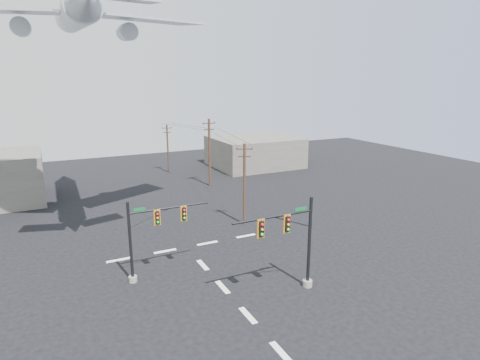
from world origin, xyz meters
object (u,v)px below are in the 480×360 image
utility_pole_c (168,148)px  signal_mast_near (294,243)px  signal_mast_far (149,237)px  airliner (75,14)px  utility_pole_b (209,151)px  utility_pole_a (244,183)px

utility_pole_c → signal_mast_near: bearing=-76.2°
signal_mast_far → airliner: 21.22m
signal_mast_far → utility_pole_b: 27.34m
utility_pole_a → airliner: 21.92m
utility_pole_a → utility_pole_c: (-0.20, 26.72, -0.41)m
signal_mast_near → utility_pole_c: size_ratio=0.88×
signal_mast_near → signal_mast_far: (-8.65, 6.35, -0.27)m
signal_mast_far → airliner: airliner is taller
airliner → utility_pole_b: bearing=-56.4°
signal_mast_far → utility_pole_b: (14.31, 23.24, 1.57)m
utility_pole_b → utility_pole_c: size_ratio=1.23×
utility_pole_c → utility_pole_a: bearing=-71.7°
signal_mast_far → airliner: size_ratio=0.25×
utility_pole_b → airliner: bearing=-151.2°
signal_mast_far → utility_pole_a: 13.82m
signal_mast_near → airliner: airliner is taller
signal_mast_near → utility_pole_a: utility_pole_a is taller
signal_mast_near → utility_pole_b: (5.67, 29.60, 1.30)m
utility_pole_a → utility_pole_c: bearing=114.7°
airliner → utility_pole_c: bearing=-31.9°
utility_pole_b → utility_pole_c: utility_pole_b is taller
signal_mast_far → utility_pole_a: bearing=32.1°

